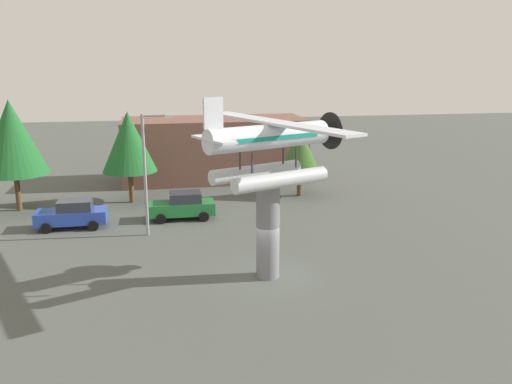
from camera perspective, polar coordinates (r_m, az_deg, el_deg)
ground_plane at (r=26.01m, az=1.24°, el=-8.94°), size 140.00×140.00×0.00m
display_pedestal at (r=25.21m, az=1.27°, el=-4.14°), size 1.10×1.10×4.58m
floatplane_monument at (r=24.35m, az=1.57°, el=4.80°), size 7.18×10.02×4.00m
car_near_blue at (r=34.81m, az=-18.92°, el=-2.21°), size 4.20×2.02×1.76m
car_mid_green at (r=35.09m, az=-7.80°, el=-1.44°), size 4.20×2.02×1.76m
streetlight_primary at (r=31.39m, az=-11.36°, el=2.78°), size 1.84×0.28×7.12m
storefront_building at (r=46.31m, az=-4.49°, el=4.58°), size 15.29×6.18×5.23m
tree_west at (r=39.37m, az=-24.50°, el=5.30°), size 4.49×4.49×7.56m
tree_east at (r=39.16m, az=-13.37°, el=5.21°), size 3.86×3.86×6.58m
tree_center_back at (r=40.26m, az=4.69°, el=4.38°), size 3.14×3.14×5.22m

